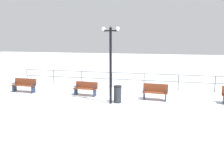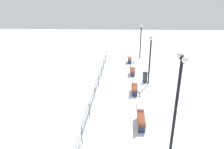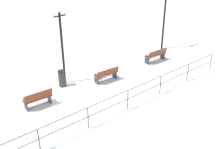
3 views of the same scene
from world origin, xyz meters
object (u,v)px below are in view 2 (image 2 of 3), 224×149
(bench_second, at_px, (134,88))
(lamppost_middle, at_px, (150,55))
(bench_third, at_px, (132,70))
(trash_bin, at_px, (145,77))
(bench_fourth, at_px, (129,59))
(lamppost_far, at_px, (141,36))
(bench_nearest, at_px, (140,118))
(lamppost_near, at_px, (178,91))

(bench_second, height_order, lamppost_middle, lamppost_middle)
(bench_second, relative_size, bench_third, 1.03)
(bench_third, relative_size, trash_bin, 1.53)
(bench_fourth, distance_m, lamppost_far, 3.62)
(bench_third, relative_size, lamppost_middle, 0.35)
(lamppost_middle, relative_size, lamppost_far, 0.97)
(bench_third, xyz_separation_m, bench_fourth, (-0.14, 4.37, 0.01))
(bench_third, bearing_deg, lamppost_middle, -56.73)
(bench_fourth, bearing_deg, bench_nearest, -87.65)
(trash_bin, bearing_deg, bench_second, -115.95)
(lamppost_near, bearing_deg, lamppost_middle, 90.00)
(bench_third, bearing_deg, bench_second, -87.49)
(lamppost_near, relative_size, trash_bin, 5.01)
(bench_fourth, bearing_deg, bench_second, -87.85)
(bench_nearest, bearing_deg, bench_second, 93.38)
(bench_nearest, xyz_separation_m, lamppost_middle, (1.32, 6.38, 2.21))
(bench_nearest, height_order, bench_second, bench_nearest)
(lamppost_near, bearing_deg, lamppost_far, 90.00)
(bench_third, bearing_deg, lamppost_far, 81.15)
(bench_nearest, xyz_separation_m, lamppost_far, (1.32, 15.31, 2.44))
(lamppost_middle, xyz_separation_m, trash_bin, (-0.28, 0.33, -2.21))
(bench_nearest, relative_size, trash_bin, 1.74)
(bench_nearest, bearing_deg, bench_fourth, 92.98)
(bench_third, xyz_separation_m, lamppost_far, (1.38, 6.57, 2.45))
(lamppost_near, xyz_separation_m, lamppost_far, (0.00, 17.41, -0.29))
(bench_fourth, height_order, trash_bin, trash_bin)
(lamppost_near, relative_size, lamppost_middle, 1.15)
(bench_fourth, relative_size, lamppost_near, 0.28)
(bench_third, distance_m, bench_fourth, 4.37)
(bench_nearest, relative_size, lamppost_far, 0.39)
(bench_second, bearing_deg, bench_nearest, -84.95)
(bench_third, height_order, lamppost_middle, lamppost_middle)
(lamppost_far, bearing_deg, lamppost_near, -90.00)
(bench_fourth, xyz_separation_m, lamppost_far, (1.52, 2.20, 2.44))
(bench_fourth, height_order, lamppost_near, lamppost_near)
(lamppost_near, bearing_deg, bench_nearest, 122.21)
(bench_second, bearing_deg, trash_bin, 67.84)
(trash_bin, bearing_deg, bench_fourth, 100.96)
(bench_nearest, xyz_separation_m, bench_second, (-0.10, 4.37, -0.03))
(bench_fourth, height_order, lamppost_middle, lamppost_middle)
(bench_third, relative_size, bench_fourth, 1.09)
(bench_nearest, distance_m, trash_bin, 6.79)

